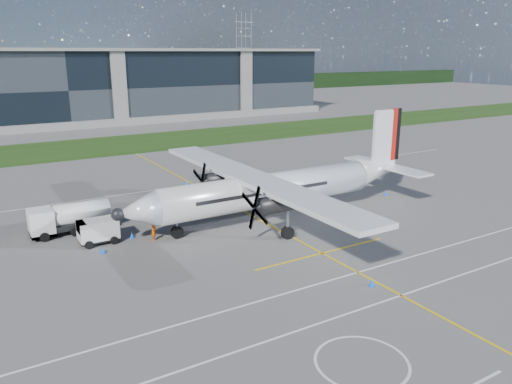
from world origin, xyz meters
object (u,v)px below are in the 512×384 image
(fuel_tanker_truck, at_px, (64,219))
(safety_cone_stbdwing, at_px, (186,183))
(safety_cone_portwing, at_px, (372,283))
(safety_cone_tail, at_px, (386,193))
(safety_cone_fwd, at_px, (103,250))
(safety_cone_nose_stbd, at_px, (132,235))
(pylon_east, at_px, (244,51))
(turboprop_aircraft, at_px, (279,169))
(baggage_tug, at_px, (98,231))
(ground_crew_person, at_px, (154,229))

(fuel_tanker_truck, bearing_deg, safety_cone_stbdwing, 32.48)
(safety_cone_portwing, distance_m, safety_cone_stbdwing, 30.32)
(safety_cone_stbdwing, relative_size, safety_cone_tail, 1.00)
(fuel_tanker_truck, height_order, safety_cone_tail, fuel_tanker_truck)
(safety_cone_fwd, bearing_deg, safety_cone_stbdwing, 48.76)
(safety_cone_nose_stbd, bearing_deg, pylon_east, 57.25)
(safety_cone_fwd, xyz_separation_m, safety_cone_stbdwing, (13.64, 15.55, 0.00))
(safety_cone_nose_stbd, distance_m, safety_cone_stbdwing, 17.28)
(pylon_east, bearing_deg, fuel_tanker_truck, -124.71)
(turboprop_aircraft, xyz_separation_m, safety_cone_tail, (14.15, 0.47, -4.41))
(turboprop_aircraft, bearing_deg, fuel_tanker_truck, 161.67)
(turboprop_aircraft, height_order, safety_cone_nose_stbd, turboprop_aircraft)
(pylon_east, bearing_deg, baggage_tug, -123.53)
(ground_crew_person, xyz_separation_m, safety_cone_fwd, (-4.30, -0.51, -0.77))
(baggage_tug, height_order, safety_cone_stbdwing, baggage_tug)
(fuel_tanker_truck, height_order, baggage_tug, fuel_tanker_truck)
(safety_cone_portwing, height_order, safety_cone_stbdwing, same)
(baggage_tug, relative_size, safety_cone_tail, 6.52)
(safety_cone_nose_stbd, relative_size, safety_cone_tail, 1.00)
(safety_cone_portwing, xyz_separation_m, safety_cone_tail, (16.52, 15.24, 0.00))
(pylon_east, xyz_separation_m, baggage_tug, (-96.08, -145.00, -14.02))
(fuel_tanker_truck, bearing_deg, ground_crew_person, -42.19)
(safety_cone_portwing, bearing_deg, safety_cone_stbdwing, 90.13)
(ground_crew_person, xyz_separation_m, safety_cone_portwing, (9.40, -15.28, -0.77))
(safety_cone_fwd, height_order, safety_cone_stbdwing, same)
(ground_crew_person, xyz_separation_m, safety_cone_nose_stbd, (-1.39, 1.49, -0.77))
(safety_cone_portwing, distance_m, safety_cone_fwd, 20.14)
(fuel_tanker_truck, distance_m, baggage_tug, 4.04)
(baggage_tug, height_order, safety_cone_nose_stbd, baggage_tug)
(pylon_east, height_order, safety_cone_nose_stbd, pylon_east)
(fuel_tanker_truck, bearing_deg, safety_cone_portwing, -53.42)
(fuel_tanker_truck, distance_m, safety_cone_stbdwing, 18.09)
(safety_cone_tail, bearing_deg, safety_cone_fwd, -179.10)
(safety_cone_fwd, bearing_deg, fuel_tanker_truck, 105.23)
(safety_cone_fwd, relative_size, safety_cone_tail, 1.00)
(safety_cone_stbdwing, bearing_deg, safety_cone_nose_stbd, -128.36)
(safety_cone_fwd, relative_size, safety_cone_stbdwing, 1.00)
(ground_crew_person, height_order, safety_cone_fwd, ground_crew_person)
(turboprop_aircraft, xyz_separation_m, safety_cone_fwd, (-16.08, -0.01, -4.41))
(safety_cone_nose_stbd, height_order, safety_cone_fwd, same)
(turboprop_aircraft, relative_size, baggage_tug, 9.52)
(safety_cone_stbdwing, bearing_deg, baggage_tug, -135.17)
(fuel_tanker_truck, xyz_separation_m, ground_crew_person, (5.90, -5.35, -0.28))
(safety_cone_portwing, height_order, safety_cone_tail, same)
(turboprop_aircraft, relative_size, safety_cone_fwd, 62.09)
(safety_cone_nose_stbd, xyz_separation_m, safety_cone_fwd, (-2.92, -2.01, 0.00))
(safety_cone_nose_stbd, xyz_separation_m, safety_cone_portwing, (10.79, -16.77, 0.00))
(pylon_east, xyz_separation_m, safety_cone_stbdwing, (-82.75, -131.75, -14.75))
(pylon_east, distance_m, baggage_tug, 174.51)
(turboprop_aircraft, bearing_deg, pylon_east, 61.40)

